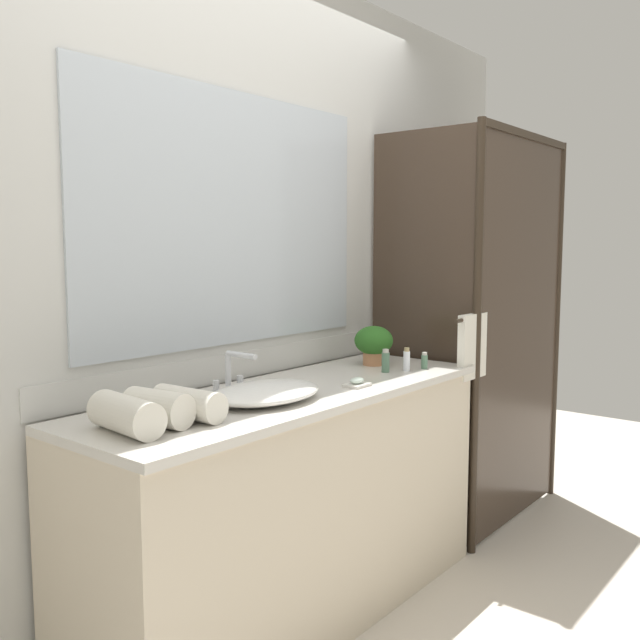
{
  "coord_description": "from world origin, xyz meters",
  "views": [
    {
      "loc": [
        -1.91,
        -1.67,
        1.44
      ],
      "look_at": [
        0.15,
        0.0,
        1.15
      ],
      "focal_mm": 38.61,
      "sensor_mm": 36.0,
      "label": 1
    }
  ],
  "objects_px": {
    "rolled_towel_near_edge": "(126,415)",
    "rolled_towel_middle": "(158,408)",
    "sink_basin": "(266,392)",
    "amenity_bottle_shampoo": "(424,361)",
    "amenity_bottle_lotion": "(407,360)",
    "soap_dish": "(357,383)",
    "potted_plant": "(374,343)",
    "faucet": "(231,379)",
    "amenity_bottle_body_wash": "(386,361)",
    "rolled_towel_far_edge": "(188,404)"
  },
  "relations": [
    {
      "from": "faucet",
      "to": "amenity_bottle_shampoo",
      "type": "bearing_deg",
      "value": -17.67
    },
    {
      "from": "rolled_towel_near_edge",
      "to": "rolled_towel_middle",
      "type": "xyz_separation_m",
      "value": [
        0.11,
        -0.0,
        -0.0
      ]
    },
    {
      "from": "potted_plant",
      "to": "soap_dish",
      "type": "bearing_deg",
      "value": -152.87
    },
    {
      "from": "amenity_bottle_lotion",
      "to": "soap_dish",
      "type": "bearing_deg",
      "value": -175.75
    },
    {
      "from": "potted_plant",
      "to": "soap_dish",
      "type": "xyz_separation_m",
      "value": [
        -0.44,
        -0.22,
        -0.09
      ]
    },
    {
      "from": "faucet",
      "to": "rolled_towel_far_edge",
      "type": "distance_m",
      "value": 0.37
    },
    {
      "from": "faucet",
      "to": "rolled_towel_middle",
      "type": "xyz_separation_m",
      "value": [
        -0.45,
        -0.15,
        -0.0
      ]
    },
    {
      "from": "potted_plant",
      "to": "amenity_bottle_body_wash",
      "type": "relative_size",
      "value": 1.78
    },
    {
      "from": "faucet",
      "to": "amenity_bottle_body_wash",
      "type": "xyz_separation_m",
      "value": [
        0.71,
        -0.2,
        -0.01
      ]
    },
    {
      "from": "amenity_bottle_lotion",
      "to": "rolled_towel_far_edge",
      "type": "relative_size",
      "value": 0.41
    },
    {
      "from": "soap_dish",
      "to": "rolled_towel_near_edge",
      "type": "bearing_deg",
      "value": 172.24
    },
    {
      "from": "potted_plant",
      "to": "rolled_towel_far_edge",
      "type": "distance_m",
      "value": 1.17
    },
    {
      "from": "sink_basin",
      "to": "rolled_towel_middle",
      "type": "bearing_deg",
      "value": 177.16
    },
    {
      "from": "amenity_bottle_shampoo",
      "to": "rolled_towel_near_edge",
      "type": "bearing_deg",
      "value": 174.73
    },
    {
      "from": "rolled_towel_far_edge",
      "to": "sink_basin",
      "type": "bearing_deg",
      "value": -2.25
    },
    {
      "from": "amenity_bottle_shampoo",
      "to": "rolled_towel_middle",
      "type": "relative_size",
      "value": 0.35
    },
    {
      "from": "faucet",
      "to": "amenity_bottle_shampoo",
      "type": "height_order",
      "value": "faucet"
    },
    {
      "from": "faucet",
      "to": "soap_dish",
      "type": "relative_size",
      "value": 1.7
    },
    {
      "from": "amenity_bottle_lotion",
      "to": "rolled_towel_far_edge",
      "type": "height_order",
      "value": "amenity_bottle_lotion"
    },
    {
      "from": "soap_dish",
      "to": "rolled_towel_middle",
      "type": "distance_m",
      "value": 0.85
    },
    {
      "from": "faucet",
      "to": "rolled_towel_far_edge",
      "type": "bearing_deg",
      "value": -154.2
    },
    {
      "from": "amenity_bottle_lotion",
      "to": "amenity_bottle_shampoo",
      "type": "distance_m",
      "value": 0.1
    },
    {
      "from": "sink_basin",
      "to": "faucet",
      "type": "bearing_deg",
      "value": 90.0
    },
    {
      "from": "sink_basin",
      "to": "potted_plant",
      "type": "xyz_separation_m",
      "value": [
        0.83,
        0.12,
        0.07
      ]
    },
    {
      "from": "soap_dish",
      "to": "rolled_towel_middle",
      "type": "xyz_separation_m",
      "value": [
        -0.84,
        0.13,
        0.04
      ]
    },
    {
      "from": "sink_basin",
      "to": "amenity_bottle_lotion",
      "type": "relative_size",
      "value": 4.36
    },
    {
      "from": "faucet",
      "to": "potted_plant",
      "type": "distance_m",
      "value": 0.83
    },
    {
      "from": "amenity_bottle_body_wash",
      "to": "soap_dish",
      "type": "bearing_deg",
      "value": -165.68
    },
    {
      "from": "faucet",
      "to": "amenity_bottle_body_wash",
      "type": "distance_m",
      "value": 0.74
    },
    {
      "from": "sink_basin",
      "to": "amenity_bottle_shampoo",
      "type": "xyz_separation_m",
      "value": [
        0.89,
        -0.11,
        0.0
      ]
    },
    {
      "from": "rolled_towel_near_edge",
      "to": "sink_basin",
      "type": "bearing_deg",
      "value": -2.58
    },
    {
      "from": "rolled_towel_near_edge",
      "to": "rolled_towel_far_edge",
      "type": "xyz_separation_m",
      "value": [
        0.22,
        -0.01,
        -0.01
      ]
    },
    {
      "from": "sink_basin",
      "to": "rolled_towel_far_edge",
      "type": "height_order",
      "value": "rolled_towel_far_edge"
    },
    {
      "from": "soap_dish",
      "to": "amenity_bottle_lotion",
      "type": "relative_size",
      "value": 0.99
    },
    {
      "from": "potted_plant",
      "to": "faucet",
      "type": "bearing_deg",
      "value": 176.15
    },
    {
      "from": "faucet",
      "to": "amenity_bottle_shampoo",
      "type": "distance_m",
      "value": 0.94
    },
    {
      "from": "rolled_towel_far_edge",
      "to": "amenity_bottle_lotion",
      "type": "bearing_deg",
      "value": -4.4
    },
    {
      "from": "rolled_towel_near_edge",
      "to": "rolled_towel_middle",
      "type": "relative_size",
      "value": 1.23
    },
    {
      "from": "rolled_towel_middle",
      "to": "rolled_towel_far_edge",
      "type": "bearing_deg",
      "value": -4.62
    },
    {
      "from": "amenity_bottle_lotion",
      "to": "rolled_towel_near_edge",
      "type": "xyz_separation_m",
      "value": [
        -1.36,
        0.1,
        0.01
      ]
    },
    {
      "from": "rolled_towel_far_edge",
      "to": "faucet",
      "type": "bearing_deg",
      "value": 25.8
    },
    {
      "from": "soap_dish",
      "to": "amenity_bottle_lotion",
      "type": "height_order",
      "value": "amenity_bottle_lotion"
    },
    {
      "from": "amenity_bottle_body_wash",
      "to": "amenity_bottle_shampoo",
      "type": "xyz_separation_m",
      "value": [
        0.18,
        -0.09,
        -0.01
      ]
    },
    {
      "from": "soap_dish",
      "to": "amenity_bottle_shampoo",
      "type": "xyz_separation_m",
      "value": [
        0.5,
        -0.0,
        0.02
      ]
    },
    {
      "from": "soap_dish",
      "to": "faucet",
      "type": "bearing_deg",
      "value": 144.6
    },
    {
      "from": "amenity_bottle_lotion",
      "to": "amenity_bottle_body_wash",
      "type": "relative_size",
      "value": 1.01
    },
    {
      "from": "rolled_towel_far_edge",
      "to": "rolled_towel_middle",
      "type": "bearing_deg",
      "value": 175.38
    },
    {
      "from": "amenity_bottle_shampoo",
      "to": "faucet",
      "type": "bearing_deg",
      "value": 162.33
    },
    {
      "from": "sink_basin",
      "to": "potted_plant",
      "type": "relative_size",
      "value": 2.48
    },
    {
      "from": "amenity_bottle_shampoo",
      "to": "rolled_towel_far_edge",
      "type": "height_order",
      "value": "rolled_towel_far_edge"
    }
  ]
}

